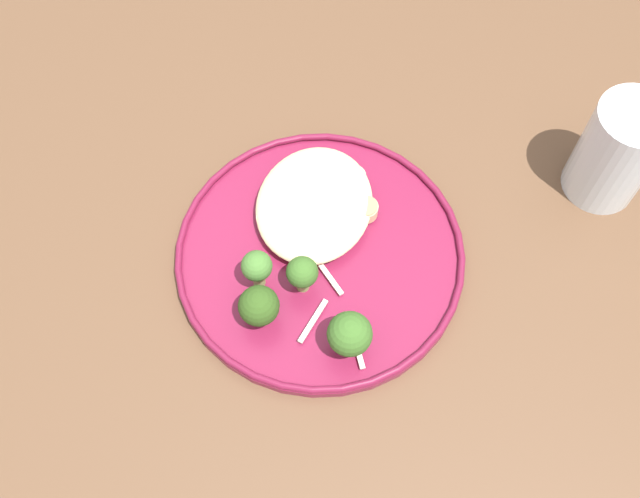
{
  "coord_description": "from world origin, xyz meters",
  "views": [
    {
      "loc": [
        0.27,
        0.11,
        1.41
      ],
      "look_at": [
        -0.05,
        0.03,
        0.76
      ],
      "focal_mm": 41.36,
      "sensor_mm": 36.0,
      "label": 1
    }
  ],
  "objects": [
    {
      "name": "ground",
      "position": [
        0.0,
        0.0,
        0.0
      ],
      "size": [
        6.0,
        6.0,
        0.0
      ],
      "primitive_type": "plane",
      "color": "#47423D"
    },
    {
      "name": "wooden_dining_table",
      "position": [
        0.0,
        0.0,
        0.66
      ],
      "size": [
        1.4,
        1.0,
        0.74
      ],
      "color": "brown",
      "rests_on": "ground"
    },
    {
      "name": "dinner_plate",
      "position": [
        -0.05,
        0.03,
        0.75
      ],
      "size": [
        0.29,
        0.29,
        0.02
      ],
      "color": "maroon",
      "rests_on": "wooden_dining_table"
    },
    {
      "name": "noodle_bed",
      "position": [
        -0.1,
        0.01,
        0.76
      ],
      "size": [
        0.14,
        0.12,
        0.03
      ],
      "color": "beige",
      "rests_on": "dinner_plate"
    },
    {
      "name": "seared_scallop_large_seared",
      "position": [
        -0.1,
        0.03,
        0.76
      ],
      "size": [
        0.03,
        0.03,
        0.02
      ],
      "color": "#E5C689",
      "rests_on": "dinner_plate"
    },
    {
      "name": "seared_scallop_left_edge",
      "position": [
        -0.09,
        0.05,
        0.76
      ],
      "size": [
        0.03,
        0.03,
        0.01
      ],
      "color": "#E5C689",
      "rests_on": "dinner_plate"
    },
    {
      "name": "seared_scallop_on_noodles",
      "position": [
        -0.14,
        0.04,
        0.76
      ],
      "size": [
        0.03,
        0.03,
        0.01
      ],
      "color": "beige",
      "rests_on": "dinner_plate"
    },
    {
      "name": "seared_scallop_tiny_bay",
      "position": [
        -0.07,
        -0.02,
        0.76
      ],
      "size": [
        0.03,
        0.03,
        0.01
      ],
      "color": "beige",
      "rests_on": "dinner_plate"
    },
    {
      "name": "seared_scallop_half_hidden",
      "position": [
        -0.11,
        0.04,
        0.76
      ],
      "size": [
        0.02,
        0.02,
        0.01
      ],
      "color": "beige",
      "rests_on": "dinner_plate"
    },
    {
      "name": "seared_scallop_front_small",
      "position": [
        -0.11,
        0.06,
        0.76
      ],
      "size": [
        0.03,
        0.03,
        0.02
      ],
      "color": "#E5C689",
      "rests_on": "dinner_plate"
    },
    {
      "name": "broccoli_floret_small_sprig",
      "position": [
        -0.01,
        0.02,
        0.78
      ],
      "size": [
        0.03,
        0.03,
        0.05
      ],
      "color": "#89A356",
      "rests_on": "dinner_plate"
    },
    {
      "name": "broccoli_floret_rear_charred",
      "position": [
        0.03,
        -0.01,
        0.78
      ],
      "size": [
        0.04,
        0.04,
        0.05
      ],
      "color": "#7A994C",
      "rests_on": "dinner_plate"
    },
    {
      "name": "broccoli_floret_front_edge",
      "position": [
        -0.01,
        -0.02,
        0.78
      ],
      "size": [
        0.03,
        0.03,
        0.05
      ],
      "color": "#89A356",
      "rests_on": "dinner_plate"
    },
    {
      "name": "broccoli_floret_tall_stalk",
      "position": [
        0.04,
        0.08,
        0.78
      ],
      "size": [
        0.04,
        0.04,
        0.06
      ],
      "color": "#89A356",
      "rests_on": "dinner_plate"
    },
    {
      "name": "onion_sliver_short_strip",
      "position": [
        0.03,
        0.09,
        0.75
      ],
      "size": [
        0.05,
        0.03,
        0.0
      ],
      "primitive_type": "cube",
      "rotation": [
        0.0,
        0.0,
        0.48
      ],
      "color": "silver",
      "rests_on": "dinner_plate"
    },
    {
      "name": "onion_sliver_pale_crescent",
      "position": [
        -0.03,
        0.05,
        0.75
      ],
      "size": [
        0.03,
        0.03,
        0.0
      ],
      "primitive_type": "cube",
      "rotation": [
        0.0,
        0.0,
        0.83
      ],
      "color": "silver",
      "rests_on": "dinner_plate"
    },
    {
      "name": "onion_sliver_long_sliver",
      "position": [
        0.02,
        0.04,
        0.75
      ],
      "size": [
        0.05,
        0.02,
        0.0
      ],
      "primitive_type": "cube",
      "rotation": [
        0.0,
        0.0,
        2.87
      ],
      "color": "silver",
      "rests_on": "dinner_plate"
    },
    {
      "name": "water_glass",
      "position": [
        -0.21,
        0.3,
        0.79
      ],
      "size": [
        0.08,
        0.08,
        0.12
      ],
      "color": "silver",
      "rests_on": "wooden_dining_table"
    }
  ]
}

